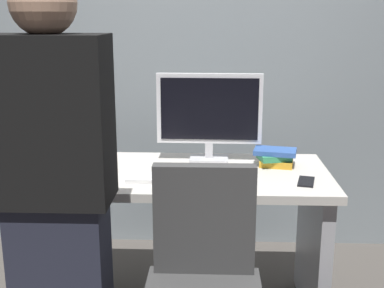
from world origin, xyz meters
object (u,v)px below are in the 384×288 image
person_at_desk (57,203)px  book_stack (275,157)px  keyboard (173,178)px  desk (192,217)px  mouse (233,176)px  monitor (209,112)px  cell_phone (306,182)px  cup_by_monitor (105,151)px  cup_near_keyboard (107,171)px

person_at_desk → book_stack: bearing=42.3°
book_stack → keyboard: bearing=-153.1°
desk → mouse: size_ratio=13.32×
person_at_desk → monitor: bearing=58.4°
mouse → monitor: bearing=110.7°
person_at_desk → cell_phone: bearing=28.4°
cup_by_monitor → book_stack: bearing=-5.5°
mouse → cup_near_keyboard: bearing=-174.2°
cup_near_keyboard → book_stack: bearing=19.7°
desk → mouse: (0.19, -0.11, 0.26)m
monitor → mouse: size_ratio=5.41×
person_at_desk → cup_near_keyboard: person_at_desk is taller
desk → book_stack: 0.52m
keyboard → cup_near_keyboard: (-0.30, -0.03, 0.04)m
cup_by_monitor → book_stack: size_ratio=0.37×
keyboard → book_stack: size_ratio=1.87×
cup_by_monitor → monitor: bearing=-0.8°
mouse → book_stack: bearing=45.8°
desk → monitor: (0.08, 0.19, 0.50)m
person_at_desk → cup_by_monitor: bearing=90.7°
cup_by_monitor → book_stack: 0.89m
mouse → desk: bearing=149.4°
person_at_desk → cell_phone: 1.12m
mouse → cell_phone: size_ratio=0.69×
keyboard → cup_by_monitor: size_ratio=5.02×
desk → cell_phone: cell_phone is taller
cup_by_monitor → cup_near_keyboard: bearing=-77.0°
monitor → cell_phone: monitor is taller
cup_near_keyboard → book_stack: (0.80, 0.29, -0.00)m
desk → person_at_desk: 0.89m
desk → cup_near_keyboard: cup_near_keyboard is taller
cup_by_monitor → book_stack: (0.88, -0.09, 0.00)m
keyboard → mouse: 0.28m
desk → monitor: size_ratio=2.46×
desk → cup_by_monitor: 0.58m
monitor → mouse: monitor is taller
person_at_desk → cell_phone: person_at_desk is taller
mouse → book_stack: book_stack is taller
keyboard → book_stack: (0.50, 0.25, 0.03)m
monitor → cup_near_keyboard: monitor is taller
monitor → book_stack: monitor is taller
cup_by_monitor → cell_phone: cup_by_monitor is taller
cell_phone → desk: bearing=177.8°
cup_near_keyboard → cup_by_monitor: size_ratio=1.13×
monitor → keyboard: 0.44m
desk → cell_phone: 0.60m
desk → monitor: 0.54m
person_at_desk → cup_by_monitor: (-0.01, 0.88, -0.05)m
desk → cup_by_monitor: size_ratio=15.55×
cup_by_monitor → keyboard: bearing=-41.2°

